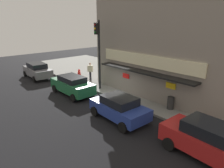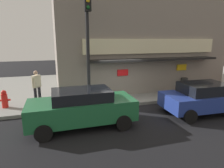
{
  "view_description": "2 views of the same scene",
  "coord_description": "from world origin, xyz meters",
  "px_view_note": "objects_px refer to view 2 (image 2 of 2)",
  "views": [
    {
      "loc": [
        11.65,
        -10.24,
        6.09
      ],
      "look_at": [
        0.29,
        0.14,
        1.22
      ],
      "focal_mm": 32.47,
      "sensor_mm": 36.0,
      "label": 1
    },
    {
      "loc": [
        -3.75,
        -9.41,
        3.61
      ],
      "look_at": [
        -0.67,
        0.6,
        1.2
      ],
      "focal_mm": 31.01,
      "sensor_mm": 36.0,
      "label": 2
    }
  ],
  "objects_px": {
    "potted_plant_by_window": "(159,85)",
    "parked_car_blue": "(203,98)",
    "trash_can": "(184,84)",
    "fire_hydrant": "(5,99)",
    "potted_plant_by_doorway": "(115,83)",
    "pedestrian": "(37,85)",
    "traffic_light": "(88,33)",
    "parked_car_green": "(82,107)"
  },
  "relations": [
    {
      "from": "trash_can",
      "to": "parked_car_green",
      "type": "bearing_deg",
      "value": -156.79
    },
    {
      "from": "fire_hydrant",
      "to": "parked_car_green",
      "type": "distance_m",
      "value": 4.69
    },
    {
      "from": "traffic_light",
      "to": "trash_can",
      "type": "distance_m",
      "value": 7.58
    },
    {
      "from": "traffic_light",
      "to": "fire_hydrant",
      "type": "distance_m",
      "value": 5.48
    },
    {
      "from": "fire_hydrant",
      "to": "potted_plant_by_doorway",
      "type": "height_order",
      "value": "potted_plant_by_doorway"
    },
    {
      "from": "trash_can",
      "to": "potted_plant_by_window",
      "type": "bearing_deg",
      "value": 164.32
    },
    {
      "from": "potted_plant_by_window",
      "to": "parked_car_blue",
      "type": "bearing_deg",
      "value": -88.0
    },
    {
      "from": "fire_hydrant",
      "to": "potted_plant_by_doorway",
      "type": "bearing_deg",
      "value": 12.73
    },
    {
      "from": "trash_can",
      "to": "potted_plant_by_doorway",
      "type": "bearing_deg",
      "value": 164.43
    },
    {
      "from": "traffic_light",
      "to": "trash_can",
      "type": "height_order",
      "value": "traffic_light"
    },
    {
      "from": "traffic_light",
      "to": "parked_car_blue",
      "type": "bearing_deg",
      "value": -26.14
    },
    {
      "from": "trash_can",
      "to": "potted_plant_by_doorway",
      "type": "distance_m",
      "value": 4.78
    },
    {
      "from": "traffic_light",
      "to": "pedestrian",
      "type": "distance_m",
      "value": 4.02
    },
    {
      "from": "potted_plant_by_doorway",
      "to": "pedestrian",
      "type": "bearing_deg",
      "value": -166.87
    },
    {
      "from": "pedestrian",
      "to": "potted_plant_by_window",
      "type": "height_order",
      "value": "pedestrian"
    },
    {
      "from": "fire_hydrant",
      "to": "potted_plant_by_window",
      "type": "height_order",
      "value": "fire_hydrant"
    },
    {
      "from": "potted_plant_by_window",
      "to": "trash_can",
      "type": "bearing_deg",
      "value": -15.68
    },
    {
      "from": "parked_car_blue",
      "to": "fire_hydrant",
      "type": "bearing_deg",
      "value": 160.9
    },
    {
      "from": "potted_plant_by_doorway",
      "to": "potted_plant_by_window",
      "type": "xyz_separation_m",
      "value": [
        2.92,
        -0.81,
        -0.15
      ]
    },
    {
      "from": "traffic_light",
      "to": "potted_plant_by_window",
      "type": "xyz_separation_m",
      "value": [
        5.08,
        1.38,
        -3.32
      ]
    },
    {
      "from": "fire_hydrant",
      "to": "parked_car_blue",
      "type": "bearing_deg",
      "value": -19.1
    },
    {
      "from": "potted_plant_by_doorway",
      "to": "potted_plant_by_window",
      "type": "bearing_deg",
      "value": -15.51
    },
    {
      "from": "parked_car_green",
      "to": "potted_plant_by_doorway",
      "type": "bearing_deg",
      "value": 57.22
    },
    {
      "from": "fire_hydrant",
      "to": "potted_plant_by_doorway",
      "type": "distance_m",
      "value": 6.62
    },
    {
      "from": "fire_hydrant",
      "to": "potted_plant_by_window",
      "type": "bearing_deg",
      "value": 3.94
    },
    {
      "from": "trash_can",
      "to": "parked_car_blue",
      "type": "height_order",
      "value": "parked_car_blue"
    },
    {
      "from": "pedestrian",
      "to": "fire_hydrant",
      "type": "bearing_deg",
      "value": -168.53
    },
    {
      "from": "trash_can",
      "to": "parked_car_blue",
      "type": "distance_m",
      "value": 3.8
    },
    {
      "from": "traffic_light",
      "to": "parked_car_blue",
      "type": "xyz_separation_m",
      "value": [
        5.22,
        -2.56,
        -3.13
      ]
    },
    {
      "from": "trash_can",
      "to": "potted_plant_by_window",
      "type": "relative_size",
      "value": 1.01
    },
    {
      "from": "potted_plant_by_doorway",
      "to": "parked_car_green",
      "type": "relative_size",
      "value": 0.23
    },
    {
      "from": "traffic_light",
      "to": "trash_can",
      "type": "xyz_separation_m",
      "value": [
        6.76,
        0.91,
        -3.32
      ]
    },
    {
      "from": "fire_hydrant",
      "to": "potted_plant_by_doorway",
      "type": "relative_size",
      "value": 0.9
    },
    {
      "from": "trash_can",
      "to": "parked_car_green",
      "type": "distance_m",
      "value": 8.17
    },
    {
      "from": "parked_car_green",
      "to": "potted_plant_by_window",
      "type": "bearing_deg",
      "value": 32.36
    },
    {
      "from": "pedestrian",
      "to": "potted_plant_by_window",
      "type": "relative_size",
      "value": 2.07
    },
    {
      "from": "traffic_light",
      "to": "parked_car_blue",
      "type": "relative_size",
      "value": 1.48
    },
    {
      "from": "parked_car_green",
      "to": "parked_car_blue",
      "type": "bearing_deg",
      "value": -2.42
    },
    {
      "from": "trash_can",
      "to": "parked_car_blue",
      "type": "xyz_separation_m",
      "value": [
        -1.54,
        -3.47,
        0.19
      ]
    },
    {
      "from": "potted_plant_by_doorway",
      "to": "traffic_light",
      "type": "bearing_deg",
      "value": -134.49
    },
    {
      "from": "trash_can",
      "to": "parked_car_green",
      "type": "xyz_separation_m",
      "value": [
        -7.5,
        -3.22,
        0.23
      ]
    },
    {
      "from": "potted_plant_by_doorway",
      "to": "parked_car_green",
      "type": "bearing_deg",
      "value": -122.78
    }
  ]
}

